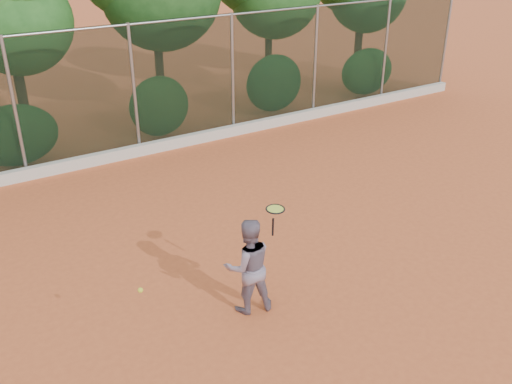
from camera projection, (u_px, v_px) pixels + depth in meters
ground at (285, 273)px, 10.45m from camera, size 80.00×80.00×0.00m
concrete_curb at (142, 150)px, 15.57m from camera, size 24.00×0.20×0.30m
tennis_player at (248, 266)px, 9.17m from camera, size 0.94×0.80×1.66m
chainlink_fence at (134, 87)px, 14.96m from camera, size 24.09×0.09×3.50m
tennis_racket at (275, 211)px, 8.93m from camera, size 0.38×0.38×0.53m
tennis_ball_in_flight at (140, 290)px, 7.62m from camera, size 0.07×0.07×0.07m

